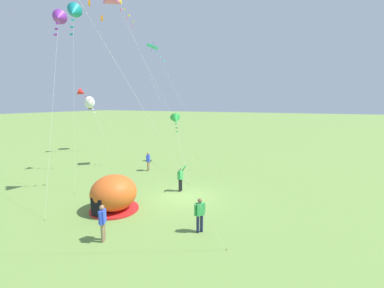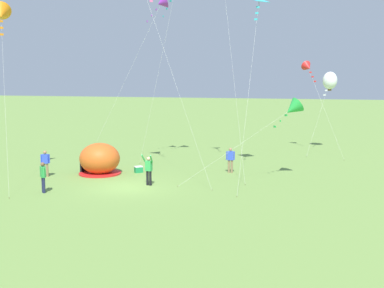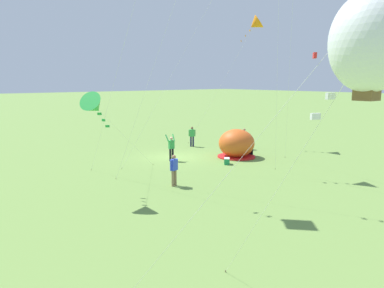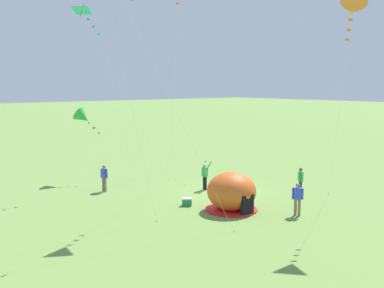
% 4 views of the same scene
% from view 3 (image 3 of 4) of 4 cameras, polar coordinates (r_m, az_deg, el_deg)
% --- Properties ---
extents(ground_plane, '(300.00, 300.00, 0.00)m').
position_cam_3_polar(ground_plane, '(27.85, -2.64, -2.05)').
color(ground_plane, olive).
extents(popup_tent, '(2.81, 2.81, 2.10)m').
position_cam_3_polar(popup_tent, '(27.95, 6.82, 0.01)').
color(popup_tent, '#D8591E').
rests_on(popup_tent, ground).
extents(cooler_box, '(0.63, 0.64, 0.44)m').
position_cam_3_polar(cooler_box, '(25.65, 5.33, -2.61)').
color(cooler_box, '#1E8C4C').
rests_on(cooler_box, ground).
extents(person_with_toddler, '(0.68, 0.51, 1.89)m').
position_cam_3_polar(person_with_toddler, '(26.52, -3.16, -0.46)').
color(person_with_toddler, black).
rests_on(person_with_toddler, ground).
extents(person_strolling, '(0.48, 0.43, 1.72)m').
position_cam_3_polar(person_strolling, '(32.20, 0.01, 1.31)').
color(person_strolling, '#1E2347').
rests_on(person_strolling, ground).
extents(person_far_back, '(0.54, 0.38, 1.72)m').
position_cam_3_polar(person_far_back, '(31.33, 7.94, 0.98)').
color(person_far_back, '#8C7251').
rests_on(person_far_back, ground).
extents(person_center_field, '(0.58, 0.32, 1.72)m').
position_cam_3_polar(person_center_field, '(20.24, -2.76, -3.77)').
color(person_center_field, '#8C7251').
rests_on(person_center_field, ground).
extents(kite_orange, '(4.67, 5.30, 11.06)m').
position_cam_3_polar(kite_orange, '(33.46, 9.58, 17.54)').
color(kite_orange, silver).
rests_on(kite_orange, ground).
extents(kite_green, '(6.89, 5.19, 5.17)m').
position_cam_3_polar(kite_green, '(18.19, -14.64, 5.61)').
color(kite_green, silver).
rests_on(kite_green, ground).
extents(kite_white, '(2.09, 5.21, 7.06)m').
position_cam_3_polar(kite_white, '(6.58, 25.56, 13.77)').
color(kite_white, silver).
rests_on(kite_white, ground).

